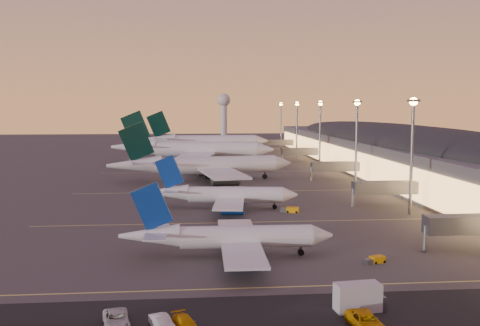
# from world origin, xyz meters

# --- Properties ---
(ground) EXTENTS (700.00, 700.00, 0.00)m
(ground) POSITION_xyz_m (0.00, 0.00, 0.00)
(ground) COLOR #413E3C
(airliner_narrow_south) EXTENTS (34.19, 30.45, 12.25)m
(airliner_narrow_south) POSITION_xyz_m (-6.74, -30.02, 3.17)
(airliner_narrow_south) COLOR silver
(airliner_narrow_south) RESTS_ON ground
(airliner_narrow_north) EXTENTS (35.66, 32.05, 12.73)m
(airliner_narrow_north) POSITION_xyz_m (-5.33, 10.26, 3.29)
(airliner_narrow_north) COLOR silver
(airliner_narrow_north) RESTS_ON ground
(airliner_wide_near) EXTENTS (59.88, 55.19, 19.20)m
(airliner_wide_near) POSITION_xyz_m (-8.86, 57.07, 4.94)
(airliner_wide_near) COLOR silver
(airliner_wide_near) RESTS_ON ground
(airliner_wide_mid) EXTENTS (69.12, 63.58, 22.13)m
(airliner_wide_mid) POSITION_xyz_m (-12.19, 111.84, 5.70)
(airliner_wide_mid) COLOR silver
(airliner_wide_mid) RESTS_ON ground
(airliner_wide_far) EXTENTS (67.12, 60.87, 21.55)m
(airliner_wide_far) POSITION_xyz_m (-5.94, 165.00, 5.55)
(airliner_wide_far) COLOR silver
(airliner_wide_far) RESTS_ON ground
(terminal_building) EXTENTS (56.35, 255.00, 17.46)m
(terminal_building) POSITION_xyz_m (61.84, 72.47, 8.78)
(terminal_building) COLOR #525257
(terminal_building) RESTS_ON ground
(light_masts) EXTENTS (2.20, 217.20, 25.90)m
(light_masts) POSITION_xyz_m (36.00, 65.00, 17.55)
(light_masts) COLOR slate
(light_masts) RESTS_ON ground
(radar_tower) EXTENTS (9.00, 9.00, 32.50)m
(radar_tower) POSITION_xyz_m (10.00, 260.00, 21.87)
(radar_tower) COLOR silver
(radar_tower) RESTS_ON ground
(service_lane) EXTENTS (260.00, 16.00, 0.01)m
(service_lane) POSITION_xyz_m (0.00, -56.00, 0.01)
(service_lane) COLOR black
(service_lane) RESTS_ON ground
(lane_markings) EXTENTS (90.00, 180.36, 0.00)m
(lane_markings) POSITION_xyz_m (0.00, 40.00, 0.01)
(lane_markings) COLOR #D8C659
(lane_markings) RESTS_ON ground
(baggage_tug_a) EXTENTS (3.66, 2.40, 1.02)m
(baggage_tug_a) POSITION_xyz_m (15.68, -35.35, 0.47)
(baggage_tug_a) COLOR #D79406
(baggage_tug_a) RESTS_ON ground
(baggage_tug_c) EXTENTS (4.44, 3.00, 1.23)m
(baggage_tug_c) POSITION_xyz_m (9.84, 4.52, 0.56)
(baggage_tug_c) COLOR #D79406
(baggage_tug_c) RESTS_ON ground
(catering_truck_a) EXTENTS (6.08, 2.87, 3.30)m
(catering_truck_a) POSITION_xyz_m (7.36, -53.91, 1.55)
(catering_truck_a) COLOR silver
(catering_truck_a) RESTS_ON ground
(service_van_a) EXTENTS (3.86, 6.36, 1.65)m
(service_van_a) POSITION_xyz_m (-20.68, -56.18, 0.82)
(service_van_a) COLOR silver
(service_van_a) RESTS_ON ground
(service_van_b) EXTENTS (3.55, 5.22, 1.40)m
(service_van_b) POSITION_xyz_m (-13.13, -57.57, 0.70)
(service_van_b) COLOR #D79406
(service_van_b) RESTS_ON ground
(service_van_c) EXTENTS (3.35, 4.86, 1.52)m
(service_van_c) POSITION_xyz_m (-15.61, -57.39, 0.76)
(service_van_c) COLOR silver
(service_van_c) RESTS_ON ground
(service_van_d) EXTENTS (3.30, 6.54, 1.77)m
(service_van_d) POSITION_xyz_m (6.29, -59.31, 0.89)
(service_van_d) COLOR #D79406
(service_van_d) RESTS_ON ground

